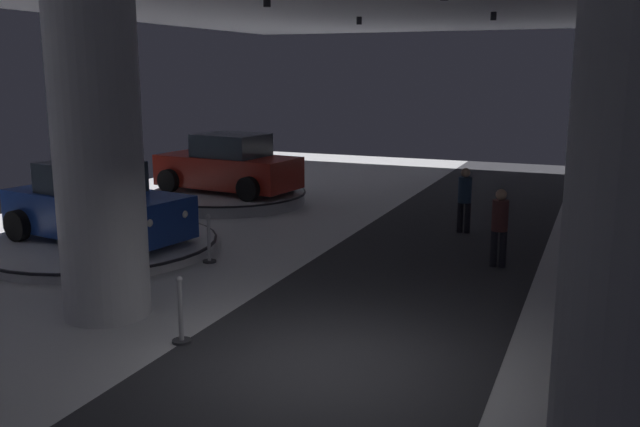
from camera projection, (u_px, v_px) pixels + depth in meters
name	position (u px, v px, depth m)	size (l,w,h in m)	color
ground	(322.00, 369.00, 9.21)	(24.00, 44.00, 0.06)	silver
column_left	(98.00, 145.00, 10.65)	(1.37, 1.37, 5.50)	silver
display_platform_mid_left	(100.00, 244.00, 15.12)	(5.11, 5.11, 0.24)	silver
display_car_mid_left	(96.00, 206.00, 14.96)	(4.44, 2.78, 1.71)	navy
display_platform_far_left	(229.00, 197.00, 20.47)	(4.60, 4.60, 0.35)	#B7B7BC
display_car_far_left	(229.00, 166.00, 20.27)	(4.39, 2.63, 1.71)	maroon
visitor_walking_near	(465.00, 196.00, 16.60)	(0.32, 0.32, 1.59)	black
visitor_walking_far	(500.00, 223.00, 13.70)	(0.32, 0.32, 1.59)	black
stanchion_a	(181.00, 318.00, 9.96)	(0.28, 0.28, 1.01)	#333338
stanchion_c	(209.00, 245.00, 14.14)	(0.28, 0.28, 1.01)	#333338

